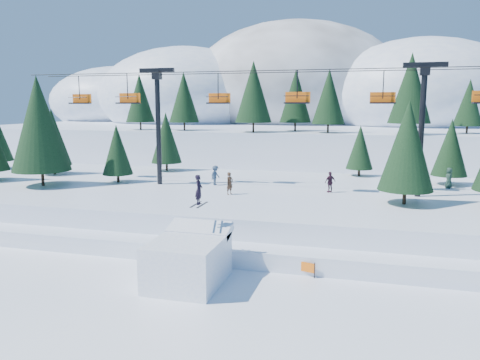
% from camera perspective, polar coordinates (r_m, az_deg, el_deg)
% --- Properties ---
extents(ground, '(160.00, 160.00, 0.00)m').
position_cam_1_polar(ground, '(24.33, -8.10, -14.23)').
color(ground, white).
rests_on(ground, ground).
extents(mid_shelf, '(70.00, 22.00, 2.50)m').
position_cam_1_polar(mid_shelf, '(40.37, 1.99, -2.80)').
color(mid_shelf, white).
rests_on(mid_shelf, ground).
extents(berm, '(70.00, 6.00, 1.10)m').
position_cam_1_polar(berm, '(31.19, -2.27, -7.75)').
color(berm, white).
rests_on(berm, ground).
extents(mountain_ridge, '(119.00, 60.13, 26.46)m').
position_cam_1_polar(mountain_ridge, '(94.86, 6.76, 9.13)').
color(mountain_ridge, white).
rests_on(mountain_ridge, ground).
extents(jump_kicker, '(3.66, 4.99, 5.77)m').
position_cam_1_polar(jump_kicker, '(25.82, -6.28, -9.58)').
color(jump_kicker, white).
rests_on(jump_kicker, ground).
extents(chairlift, '(46.00, 3.21, 10.28)m').
position_cam_1_polar(chairlift, '(39.25, 4.02, 8.71)').
color(chairlift, black).
rests_on(chairlift, mid_shelf).
extents(conifer_stand, '(62.35, 17.17, 9.65)m').
position_cam_1_polar(conifer_stand, '(39.32, 6.35, 5.35)').
color(conifer_stand, black).
rests_on(conifer_stand, mid_shelf).
extents(distant_skiers, '(20.66, 8.43, 1.79)m').
position_cam_1_polar(distant_skiers, '(40.28, 7.52, 0.18)').
color(distant_skiers, '#2D4056').
rests_on(distant_skiers, mid_shelf).
extents(banner_near, '(2.75, 0.84, 0.90)m').
position_cam_1_polar(banner_near, '(27.47, 6.33, -10.20)').
color(banner_near, black).
rests_on(banner_near, ground).
extents(banner_far, '(2.66, 1.11, 0.90)m').
position_cam_1_polar(banner_far, '(28.32, 15.53, -9.89)').
color(banner_far, black).
rests_on(banner_far, ground).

